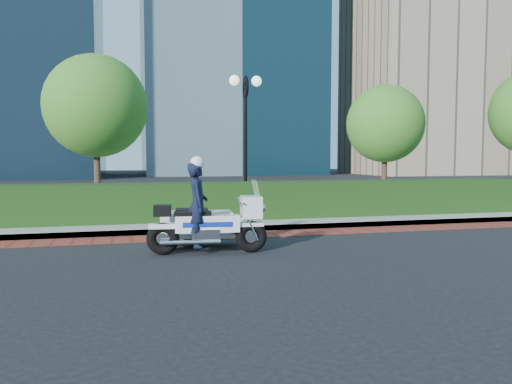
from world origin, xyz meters
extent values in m
plane|color=black|center=(0.00, 0.00, 0.00)|extent=(120.00, 120.00, 0.00)
cube|color=maroon|center=(0.00, 1.50, 0.01)|extent=(60.00, 1.00, 0.01)
cube|color=gray|center=(0.00, 6.00, 0.07)|extent=(60.00, 8.00, 0.15)
cube|color=black|center=(0.00, 3.60, 0.65)|extent=(18.00, 1.20, 1.00)
cylinder|color=black|center=(1.00, 5.20, 0.30)|extent=(0.30, 0.30, 0.30)
cylinder|color=black|center=(1.00, 5.20, 2.15)|extent=(0.10, 0.10, 3.70)
cylinder|color=black|center=(1.00, 5.20, 4.00)|extent=(0.04, 0.70, 0.70)
sphere|color=white|center=(0.65, 5.20, 4.20)|extent=(0.32, 0.32, 0.32)
sphere|color=white|center=(1.35, 5.20, 4.20)|extent=(0.32, 0.32, 0.32)
cylinder|color=#332319|center=(-3.50, 6.50, 1.23)|extent=(0.20, 0.20, 2.17)
sphere|color=#2D5916|center=(-3.50, 6.50, 3.44)|extent=(3.20, 3.20, 3.20)
cylinder|color=#332319|center=(6.50, 6.50, 1.11)|extent=(0.20, 0.20, 1.92)
sphere|color=#2D5916|center=(6.50, 6.50, 3.05)|extent=(2.80, 2.80, 2.80)
cube|color=gray|center=(28.00, 38.00, 14.00)|extent=(14.00, 12.00, 28.00)
torus|color=black|center=(-1.93, -0.44, 0.31)|extent=(0.64, 0.25, 0.62)
torus|color=black|center=(-0.24, -0.61, 0.31)|extent=(0.64, 0.25, 0.62)
cube|color=silver|center=(-1.09, -0.53, 0.58)|extent=(1.25, 0.42, 0.32)
cube|color=silver|center=(-1.13, -0.52, 0.36)|extent=(0.55, 0.43, 0.26)
cube|color=silver|center=(-0.24, -0.61, 0.89)|extent=(0.43, 0.55, 0.42)
cube|color=silver|center=(-0.15, -0.62, 1.22)|extent=(0.16, 0.48, 0.38)
cube|color=black|center=(-1.37, -0.50, 0.77)|extent=(0.73, 0.35, 0.09)
cube|color=black|center=(-1.93, -0.44, 0.85)|extent=(0.36, 0.33, 0.21)
cube|color=silver|center=(-1.19, 0.29, 0.47)|extent=(1.52, 0.80, 0.52)
cube|color=black|center=(-1.29, 0.30, 0.75)|extent=(0.70, 0.54, 0.08)
torus|color=black|center=(-1.24, 0.75, 0.24)|extent=(0.48, 0.20, 0.47)
imported|color=black|center=(-1.27, -0.51, 0.95)|extent=(0.45, 0.63, 1.62)
sphere|color=white|center=(-1.27, -0.51, 1.75)|extent=(0.26, 0.26, 0.26)
camera|label=1|loc=(-2.53, -9.96, 1.87)|focal=35.00mm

